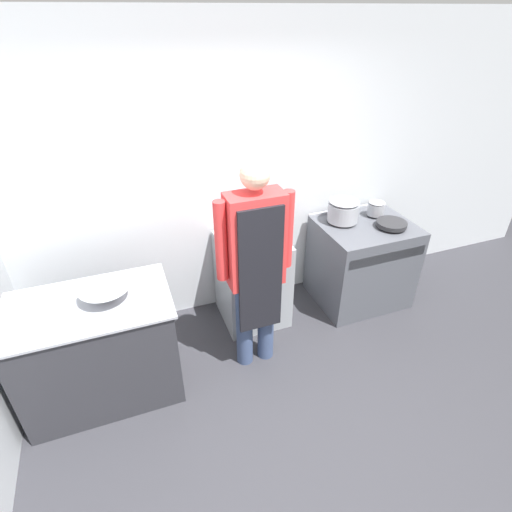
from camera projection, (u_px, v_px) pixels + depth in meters
The scene contains 10 objects.
ground_plane at pixel (293, 439), 2.90m from camera, with size 14.00×14.00×0.00m, color #2D2D33.
wall_back at pixel (218, 180), 3.59m from camera, with size 8.00×0.05×2.70m.
prep_counter at pixel (99, 349), 3.06m from camera, with size 1.16×0.71×0.88m.
stove at pixel (361, 262), 4.11m from camera, with size 0.90×0.76×0.89m.
fridge_unit at pixel (252, 279), 3.85m from camera, with size 0.60×0.61×0.88m.
person_cook at pixel (255, 260), 3.04m from camera, with size 0.61×0.24×1.82m.
mixing_bowl at pixel (105, 293), 2.85m from camera, with size 0.36×0.36×0.10m.
stock_pot at pixel (343, 210), 3.86m from camera, with size 0.30×0.30×0.23m.
saute_pan at pixel (392, 224), 3.81m from camera, with size 0.29×0.29×0.04m.
sauce_pot at pixel (376, 208), 3.99m from camera, with size 0.17×0.17×0.15m.
Camera 1 is at (-0.87, -1.55, 2.67)m, focal length 28.00 mm.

